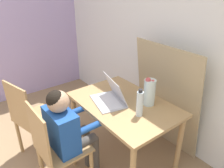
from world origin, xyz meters
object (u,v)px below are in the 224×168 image
chair_spare (33,119)px  water_bottle (140,103)px  laptop (111,96)px  flower_vase (149,92)px  chair_occupied (56,149)px  person_seated (67,127)px

chair_spare → water_bottle: water_bottle is taller
water_bottle → laptop: bearing=-171.7°
chair_spare → flower_vase: bearing=-146.6°
laptop → chair_occupied: bearing=-72.7°
chair_spare → laptop: (0.53, 0.63, 0.29)m
flower_vase → water_bottle: (0.08, -0.20, -0.01)m
laptop → water_bottle: (0.34, 0.05, 0.06)m
person_seated → water_bottle: person_seated is taller
flower_vase → chair_spare: bearing=-131.7°
chair_occupied → water_bottle: (0.30, 0.67, 0.35)m
chair_occupied → person_seated: bearing=-90.0°
person_seated → laptop: bearing=-87.0°
person_seated → flower_vase: bearing=-107.4°
flower_vase → water_bottle: bearing=-67.7°
chair_occupied → person_seated: person_seated is taller
laptop → flower_vase: 0.37m
person_seated → flower_vase: 0.81m
flower_vase → water_bottle: 0.22m
laptop → water_bottle: size_ratio=1.62×
laptop → water_bottle: bearing=22.3°
person_seated → water_bottle: size_ratio=3.94×
laptop → flower_vase: flower_vase is taller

